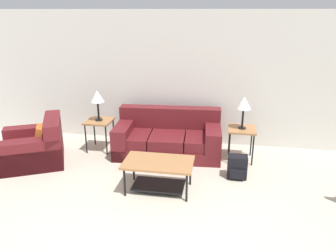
# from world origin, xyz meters

# --- Properties ---
(wall_back) EXTENTS (9.20, 0.06, 2.60)m
(wall_back) POSITION_xyz_m (0.00, 4.30, 1.30)
(wall_back) COLOR silver
(wall_back) RESTS_ON ground_plane
(couch) EXTENTS (2.00, 1.10, 0.82)m
(couch) POSITION_xyz_m (-0.41, 3.62, 0.29)
(couch) COLOR maroon
(couch) RESTS_ON ground_plane
(armchair) EXTENTS (1.35, 1.35, 0.80)m
(armchair) POSITION_xyz_m (-2.66, 2.83, 0.28)
(armchair) COLOR maroon
(armchair) RESTS_ON ground_plane
(coffee_table) EXTENTS (1.03, 0.61, 0.48)m
(coffee_table) POSITION_xyz_m (-0.32, 2.25, 0.35)
(coffee_table) COLOR #A87042
(coffee_table) RESTS_ON ground_plane
(side_table_left) EXTENTS (0.48, 0.50, 0.60)m
(side_table_left) POSITION_xyz_m (-1.74, 3.56, 0.53)
(side_table_left) COLOR #A87042
(side_table_left) RESTS_ON ground_plane
(side_table_right) EXTENTS (0.48, 0.50, 0.60)m
(side_table_right) POSITION_xyz_m (0.93, 3.56, 0.53)
(side_table_right) COLOR #A87042
(side_table_right) RESTS_ON ground_plane
(table_lamp_left) EXTENTS (0.26, 0.26, 0.58)m
(table_lamp_left) POSITION_xyz_m (-1.74, 3.56, 1.05)
(table_lamp_left) COLOR black
(table_lamp_left) RESTS_ON side_table_left
(table_lamp_right) EXTENTS (0.26, 0.26, 0.58)m
(table_lamp_right) POSITION_xyz_m (0.93, 3.56, 1.05)
(table_lamp_right) COLOR black
(table_lamp_right) RESTS_ON side_table_right
(backpack) EXTENTS (0.31, 0.29, 0.38)m
(backpack) POSITION_xyz_m (0.85, 2.85, 0.18)
(backpack) COLOR black
(backpack) RESTS_ON ground_plane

